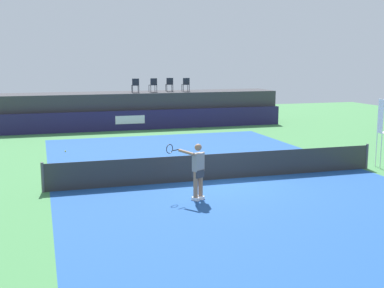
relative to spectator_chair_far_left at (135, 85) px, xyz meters
The scene contains 14 objects.
ground_plane 12.27m from the spectator_chair_far_left, 88.49° to the right, with size 48.00×48.00×0.00m, color #3D7A42.
court_inner 15.21m from the spectator_chair_far_left, 88.80° to the right, with size 12.00×22.00×0.00m, color #1C478C.
sponsor_wall 2.57m from the spectator_chair_far_left, 78.03° to the right, with size 18.00×0.22×1.20m.
spectator_platform 1.66m from the spectator_chair_far_left, 46.89° to the left, with size 18.00×2.80×2.20m, color #38383D.
spectator_chair_far_left is the anchor object (origin of this frame).
spectator_chair_left 1.17m from the spectator_chair_far_left, ahead, with size 0.48×0.48×0.89m.
spectator_chair_center 2.39m from the spectator_chair_far_left, 10.60° to the left, with size 0.47×0.47×0.89m.
spectator_chair_right 3.35m from the spectator_chair_far_left, ahead, with size 0.46×0.46×0.89m.
umpire_chair 16.61m from the spectator_chair_far_left, 64.36° to the right, with size 0.52×0.52×2.76m.
tennis_net 15.13m from the spectator_chair_far_left, 88.80° to the right, with size 12.40×0.02×0.95m, color #2D2D2D.
net_post_near 16.23m from the spectator_chair_far_left, 111.47° to the right, with size 0.10×0.10×1.00m, color #4C4C51.
net_post_far 16.47m from the spectator_chair_far_left, 66.47° to the right, with size 0.10×0.10×1.00m, color #4C4C51.
tennis_player 17.40m from the spectator_chair_far_left, 94.29° to the right, with size 1.11×1.00×1.77m.
tennis_ball 9.50m from the spectator_chair_far_left, 121.90° to the right, with size 0.07×0.07×0.07m, color #D8EA33.
Camera 1 is at (-6.14, -16.72, 4.35)m, focal length 46.91 mm.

